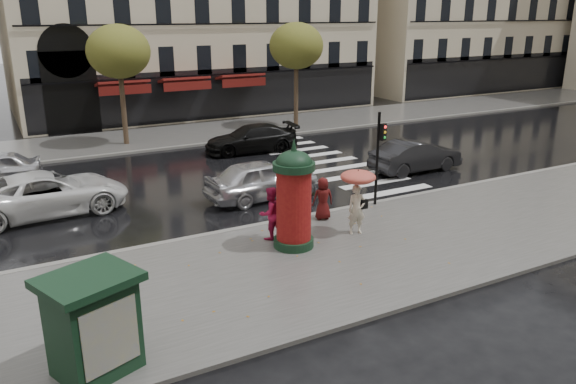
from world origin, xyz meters
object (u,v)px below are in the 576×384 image
woman_red (270,213)px  car_black (251,139)px  man_burgundy (323,199)px  car_darkgrey (416,156)px  woman_umbrella (357,191)px  morris_column (294,196)px  newsstand (93,323)px  car_white (48,193)px  traffic_light (379,150)px  car_silver (263,179)px

woman_red → car_black: 12.55m
man_burgundy → car_darkgrey: size_ratio=0.34×
woman_umbrella → car_darkgrey: 9.01m
morris_column → woman_red: bearing=111.4°
morris_column → car_black: (4.35, 12.55, -1.08)m
man_burgundy → newsstand: newsstand is taller
car_white → car_black: bearing=-67.9°
traffic_light → car_black: size_ratio=0.72×
man_burgundy → woman_red: bearing=31.6°
woman_umbrella → morris_column: bearing=178.9°
car_darkgrey → traffic_light: bearing=123.8°
newsstand → woman_umbrella: bearing=22.0°
woman_umbrella → morris_column: morris_column is taller
car_black → car_darkgrey: bearing=41.9°
woman_red → car_black: size_ratio=0.35×
woman_umbrella → car_darkgrey: (7.19, 5.37, -0.85)m
newsstand → car_silver: (8.16, 8.84, -0.42)m
woman_umbrella → morris_column: 2.39m
man_burgundy → car_black: (2.23, 10.88, -0.16)m
woman_red → car_white: 8.78m
traffic_light → newsstand: traffic_light is taller
car_silver → car_white: (-7.85, 2.16, -0.01)m
car_darkgrey → newsstand: bearing=118.0°
woman_red → newsstand: newsstand is taller
woman_umbrella → car_black: (1.98, 12.60, -0.88)m
newsstand → car_black: bearing=55.8°
newsstand → car_darkgrey: (16.30, 9.06, -0.48)m
woman_umbrella → man_burgundy: bearing=98.6°
woman_umbrella → car_white: (-8.81, 7.31, -0.80)m
morris_column → traffic_light: traffic_light is taller
woman_umbrella → woman_red: (-2.74, 0.97, -0.61)m
newsstand → car_black: newsstand is taller
car_darkgrey → car_white: size_ratio=0.79×
man_burgundy → car_darkgrey: man_burgundy is taller
car_white → car_black: 12.01m
woman_umbrella → car_silver: (-0.96, 5.16, -0.80)m
car_black → woman_red: bearing=-16.0°
morris_column → car_white: morris_column is taller
woman_red → car_white: woman_red is taller
car_silver → morris_column: bearing=161.1°
car_white → woman_umbrella: bearing=-133.7°
woman_umbrella → car_white: bearing=140.3°
woman_umbrella → car_silver: size_ratio=0.48×
car_black → car_white: bearing=-57.8°
morris_column → car_silver: bearing=74.5°
morris_column → car_darkgrey: (9.56, 5.33, -1.06)m
man_burgundy → newsstand: bearing=46.2°
woman_umbrella → car_silver: woman_umbrella is taller
traffic_light → car_darkgrey: (4.78, 3.33, -1.55)m
car_darkgrey → car_black: car_darkgrey is taller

